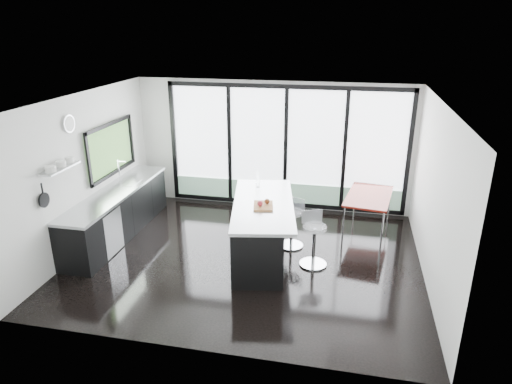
% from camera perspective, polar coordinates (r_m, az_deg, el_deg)
% --- Properties ---
extents(floor, '(6.00, 5.00, 0.00)m').
position_cam_1_polar(floor, '(8.21, -1.13, -8.21)').
color(floor, black).
rests_on(floor, ground).
extents(ceiling, '(6.00, 5.00, 0.00)m').
position_cam_1_polar(ceiling, '(7.28, -1.28, 11.46)').
color(ceiling, white).
rests_on(ceiling, wall_back).
extents(wall_back, '(6.00, 0.09, 2.80)m').
position_cam_1_polar(wall_back, '(9.94, 3.57, 4.90)').
color(wall_back, silver).
rests_on(wall_back, ground).
extents(wall_front, '(6.00, 0.00, 2.80)m').
position_cam_1_polar(wall_front, '(5.43, -7.24, -7.67)').
color(wall_front, silver).
rests_on(wall_front, ground).
extents(wall_left, '(0.26, 5.00, 2.80)m').
position_cam_1_polar(wall_left, '(8.94, -19.74, 3.85)').
color(wall_left, silver).
rests_on(wall_left, ground).
extents(wall_right, '(0.00, 5.00, 2.80)m').
position_cam_1_polar(wall_right, '(7.58, 21.49, -0.62)').
color(wall_right, silver).
rests_on(wall_right, ground).
extents(counter_cabinets, '(0.69, 3.24, 1.36)m').
position_cam_1_polar(counter_cabinets, '(9.25, -16.93, -2.51)').
color(counter_cabinets, black).
rests_on(counter_cabinets, floor).
extents(island, '(1.47, 2.60, 1.30)m').
position_cam_1_polar(island, '(8.10, 0.33, -4.60)').
color(island, black).
rests_on(island, floor).
extents(bar_stool_near, '(0.62, 0.62, 0.74)m').
position_cam_1_polar(bar_stool_near, '(7.87, 7.24, -6.67)').
color(bar_stool_near, silver).
rests_on(bar_stool_near, floor).
extents(bar_stool_far, '(0.59, 0.59, 0.71)m').
position_cam_1_polar(bar_stool_far, '(8.47, 4.46, -4.60)').
color(bar_stool_far, silver).
rests_on(bar_stool_far, floor).
extents(red_table, '(1.02, 1.53, 0.76)m').
position_cam_1_polar(red_table, '(9.32, 13.75, -2.58)').
color(red_table, maroon).
rests_on(red_table, floor).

